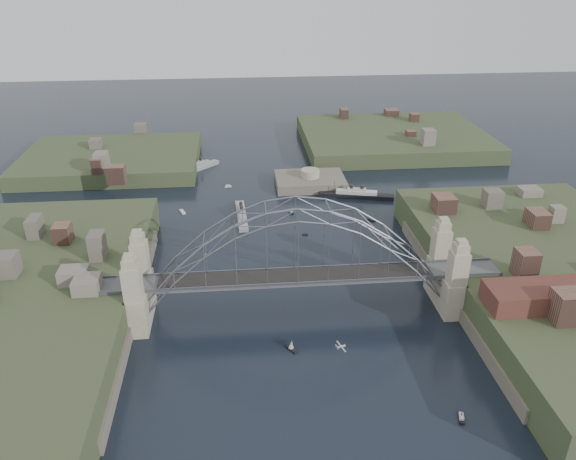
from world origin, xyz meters
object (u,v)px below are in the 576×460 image
Objects in this scene: bridge at (296,259)px; naval_cruiser_far at (199,167)px; ocean_liner at (356,195)px; fort_island at (310,187)px; naval_cruiser_near at (242,215)px; wharf_shed at (540,296)px.

bridge is 6.06× the size of naval_cruiser_far.
ocean_liner is at bearing -30.85° from naval_cruiser_far.
fort_island reaches higher than naval_cruiser_far.
naval_cruiser_near is (-22.46, -22.71, 1.23)m from fort_island.
fort_island is 1.10× the size of wharf_shed.
fort_island is 0.97× the size of ocean_liner.
ocean_liner is at bearing 18.16° from naval_cruiser_near.
wharf_shed reaches higher than ocean_liner.
ocean_liner is at bearing 104.69° from wharf_shed.
bridge is at bearing -112.91° from ocean_liner.
naval_cruiser_far is (-13.98, 41.06, 0.01)m from naval_cruiser_near.
naval_cruiser_far reaches higher than naval_cruiser_near.
fort_island is 1.59× the size of naval_cruiser_far.
wharf_shed reaches higher than fort_island.
bridge is 49.77m from naval_cruiser_near.
ocean_liner is (12.89, -11.11, 1.20)m from fort_island.
bridge is 4.20× the size of wharf_shed.
ocean_liner is at bearing -40.74° from fort_island.
fort_island is at bearing 45.31° from naval_cruiser_near.
wharf_shed reaches higher than naval_cruiser_near.
fort_island is at bearing 80.27° from bridge.
naval_cruiser_far reaches higher than ocean_liner.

